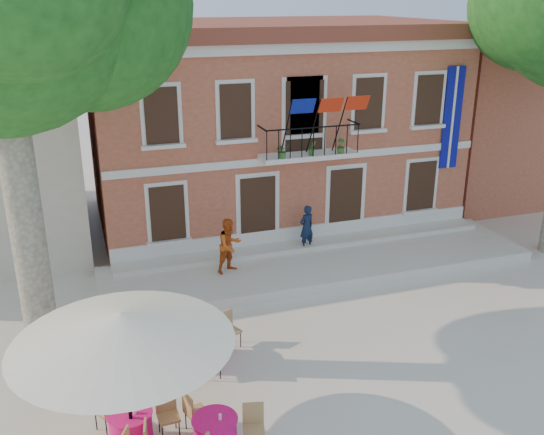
{
  "coord_description": "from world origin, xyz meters",
  "views": [
    {
      "loc": [
        -5.2,
        -12.19,
        8.42
      ],
      "look_at": [
        0.07,
        3.5,
        2.3
      ],
      "focal_mm": 40.0,
      "sensor_mm": 36.0,
      "label": 1
    }
  ],
  "objects": [
    {
      "name": "cafe_table_0",
      "position": [
        -4.74,
        -2.09,
        0.43
      ],
      "size": [
        1.67,
        1.87,
        0.95
      ],
      "color": "#EE1677",
      "rests_on": "ground"
    },
    {
      "name": "pedestrian_orange",
      "position": [
        -0.98,
        4.48,
        1.16
      ],
      "size": [
        1.04,
        0.94,
        1.73
      ],
      "primitive_type": "imported",
      "rotation": [
        0.0,
        0.0,
        0.43
      ],
      "color": "#CA4F17",
      "rests_on": "terrace"
    },
    {
      "name": "main_building",
      "position": [
        2.0,
        9.99,
        3.78
      ],
      "size": [
        13.5,
        9.59,
        7.5
      ],
      "color": "#C96548",
      "rests_on": "ground"
    },
    {
      "name": "neighbor_east",
      "position": [
        14.0,
        11.0,
        3.22
      ],
      "size": [
        9.4,
        9.4,
        6.4
      ],
      "color": "#C96548",
      "rests_on": "ground"
    },
    {
      "name": "patio_umbrella",
      "position": [
        -4.73,
        -2.25,
        2.74
      ],
      "size": [
        4.1,
        4.1,
        3.05
      ],
      "color": "black",
      "rests_on": "ground"
    },
    {
      "name": "ground",
      "position": [
        0.0,
        0.0,
        0.0
      ],
      "size": [
        90.0,
        90.0,
        0.0
      ],
      "primitive_type": "plane",
      "color": "beige",
      "rests_on": "ground"
    },
    {
      "name": "terrace",
      "position": [
        2.0,
        4.4,
        0.15
      ],
      "size": [
        14.0,
        3.4,
        0.3
      ],
      "primitive_type": "cube",
      "color": "silver",
      "rests_on": "ground"
    },
    {
      "name": "cafe_table_1",
      "position": [
        -3.21,
        -2.79,
        0.43
      ],
      "size": [
        1.8,
        1.82,
        0.95
      ],
      "color": "#EE1677",
      "rests_on": "ground"
    },
    {
      "name": "pedestrian_navy",
      "position": [
        1.91,
        5.36,
        1.08
      ],
      "size": [
        0.66,
        0.54,
        1.55
      ],
      "primitive_type": "imported",
      "rotation": [
        0.0,
        0.0,
        3.47
      ],
      "color": "#101E37",
      "rests_on": "terrace"
    },
    {
      "name": "cafe_table_3",
      "position": [
        -2.63,
        0.43,
        0.43
      ],
      "size": [
        1.87,
        1.7,
        0.95
      ],
      "color": "#EE1677",
      "rests_on": "ground"
    }
  ]
}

